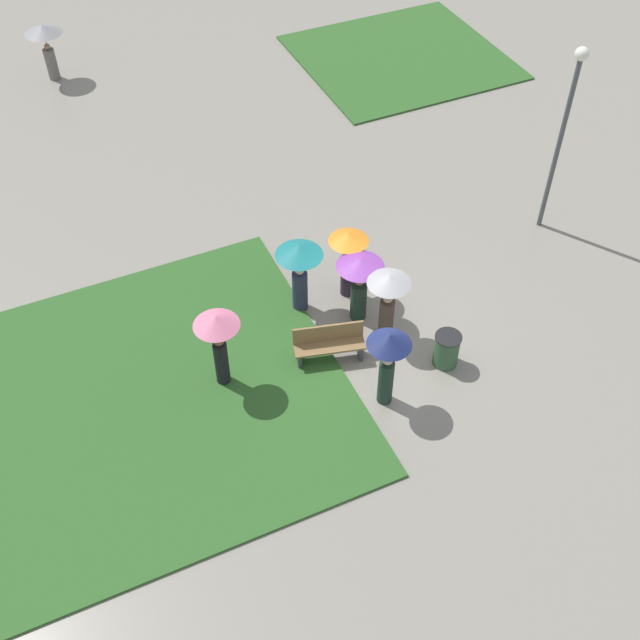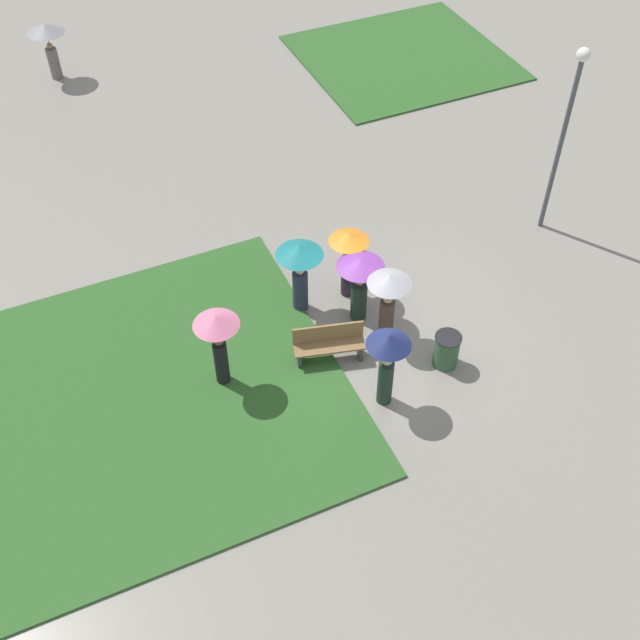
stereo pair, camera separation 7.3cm
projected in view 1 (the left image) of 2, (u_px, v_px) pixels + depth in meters
name	position (u px, v px, depth m)	size (l,w,h in m)	color
ground_plane	(372.00, 333.00, 18.20)	(90.00, 90.00, 0.00)	gray
lawn_patch_near	(155.00, 398.00, 16.88)	(7.84, 7.84, 0.06)	#2D5B26
lawn_patch_far	(401.00, 57.00, 26.94)	(6.54, 6.10, 0.06)	#2D5B26
park_bench	(329.00, 343.00, 17.38)	(1.61, 0.80, 0.90)	brown
lamp_post	(565.00, 120.00, 18.64)	(0.32, 0.32, 4.93)	#474C51
trash_bin	(447.00, 350.00, 17.30)	(0.59, 0.59, 0.84)	#335638
crowd_person_teal	(299.00, 264.00, 17.79)	(1.08, 1.08, 1.90)	#282D47
crowd_person_orange	(348.00, 252.00, 18.19)	(0.92, 0.92, 1.84)	#2D2333
crowd_person_pink	(218.00, 335.00, 16.17)	(0.96, 0.96, 2.01)	black
crowd_person_purple	(360.00, 278.00, 17.69)	(1.07, 1.07, 1.78)	#1E3328
crowd_person_grey	(388.00, 295.00, 17.25)	(0.97, 0.97, 1.84)	#47382D
crowd_person_navy	(388.00, 355.00, 15.87)	(0.91, 0.91, 1.99)	#1E3328
lone_walker_far_path	(45.00, 38.00, 25.04)	(1.18, 1.18, 1.81)	slate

